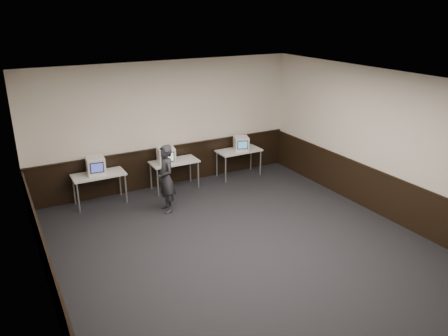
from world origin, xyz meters
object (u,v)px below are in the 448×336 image
object	(u,v)px
desk_left	(99,177)
desk_right	(239,152)
emac_center	(166,155)
person	(166,179)
desk_center	(174,164)
emac_left	(96,166)
emac_right	(241,143)

from	to	relation	value
desk_left	desk_right	world-z (taller)	same
desk_left	emac_center	bearing A→B (deg)	-1.81
desk_left	person	bearing A→B (deg)	-42.44
desk_center	emac_left	world-z (taller)	emac_left
desk_center	person	xyz separation A→B (m)	(-0.66, -1.13, 0.11)
desk_left	person	xyz separation A→B (m)	(1.24, -1.13, 0.11)
desk_left	emac_center	xyz separation A→B (m)	(1.67, -0.05, 0.28)
emac_center	emac_right	world-z (taller)	emac_center
desk_center	emac_center	bearing A→B (deg)	-166.73
desk_right	emac_right	xyz separation A→B (m)	(0.04, -0.05, 0.26)
desk_right	emac_right	size ratio (longest dim) A/B	2.40
emac_right	person	size ratio (longest dim) A/B	0.32
desk_center	desk_left	bearing A→B (deg)	180.00
desk_center	person	distance (m)	1.32
desk_left	desk_right	size ratio (longest dim) A/B	1.00
desk_center	person	size ratio (longest dim) A/B	0.76
desk_right	emac_right	distance (m)	0.27
emac_left	person	xyz separation A→B (m)	(1.27, -1.16, -0.17)
desk_left	person	size ratio (longest dim) A/B	0.76
person	desk_left	bearing A→B (deg)	-130.77
emac_right	desk_center	bearing A→B (deg)	-162.31
desk_left	desk_center	xyz separation A→B (m)	(1.90, 0.00, 0.00)
desk_center	desk_right	distance (m)	1.90
emac_center	emac_right	distance (m)	2.16
desk_center	emac_center	distance (m)	0.36
emac_left	emac_right	world-z (taller)	emac_left
desk_left	desk_center	distance (m)	1.90
person	desk_center	bearing A→B (deg)	151.31
emac_center	desk_left	bearing A→B (deg)	-172.78
emac_center	desk_center	bearing A→B (deg)	22.30
emac_right	person	distance (m)	2.82
desk_left	desk_right	xyz separation A→B (m)	(3.80, 0.00, 0.00)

